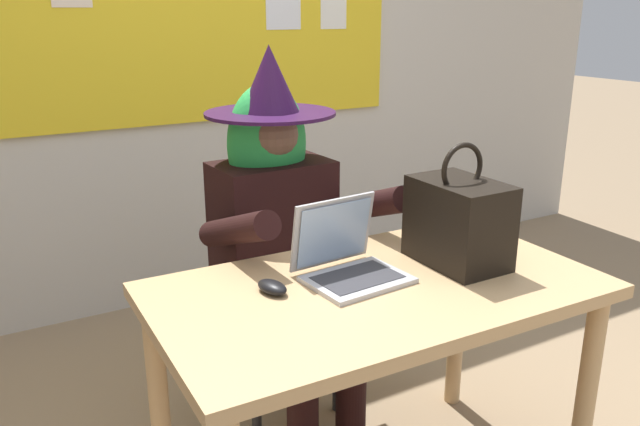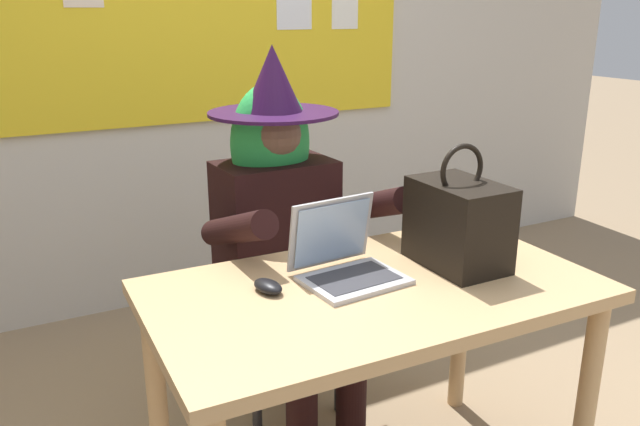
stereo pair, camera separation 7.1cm
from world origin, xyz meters
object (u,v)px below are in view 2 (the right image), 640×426
Objects in this scene: laptop at (345,261)px; handbag at (458,223)px; person_costumed at (283,216)px; computer_mouse at (268,286)px; desk_main at (373,317)px; chair_at_desk at (271,275)px.

handbag reaches higher than laptop.
person_costumed reaches higher than computer_mouse.
person_costumed is at bearing 90.99° from desk_main.
computer_mouse is (-0.24, 0.01, -0.03)m from laptop.
chair_at_desk is 0.73m from computer_mouse.
handbag is at bearing 26.39° from person_costumed.
laptop reaches higher than computer_mouse.
desk_main is 0.61m from person_costumed.
chair_at_desk is at bearing 178.29° from person_costumed.
computer_mouse is (-0.28, -0.62, 0.26)m from chair_at_desk.
computer_mouse is at bearing 161.28° from desk_main.
person_costumed reaches higher than chair_at_desk.
chair_at_desk is 0.70m from laptop.
person_costumed is 0.51m from laptop.
desk_main is 12.43× the size of computer_mouse.
computer_mouse is at bearing -31.10° from person_costumed.
person_costumed reaches higher than handbag.
handbag is at bearing 2.83° from desk_main.
chair_at_desk is 0.65× the size of person_costumed.
chair_at_desk is 3.01× the size of laptop.
laptop is at bearing -15.28° from computer_mouse.
laptop is (-0.04, -0.51, 0.01)m from person_costumed.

